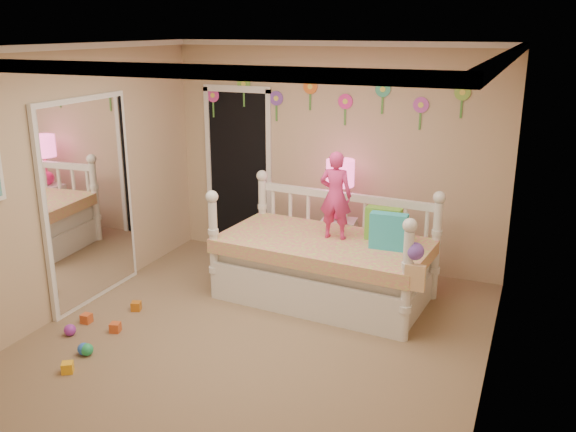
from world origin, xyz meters
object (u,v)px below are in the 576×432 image
at_px(child, 336,195).
at_px(table_lamp, 340,180).
at_px(nightstand, 338,246).
at_px(daybed, 325,245).

xyz_separation_m(child, table_lamp, (-0.16, 0.65, -0.01)).
bearing_deg(nightstand, table_lamp, 0.00).
bearing_deg(child, nightstand, -78.87).
height_order(child, table_lamp, child).
xyz_separation_m(child, nightstand, (-0.16, 0.65, -0.79)).
bearing_deg(table_lamp, daybed, -83.79).
xyz_separation_m(daybed, child, (0.08, 0.07, 0.52)).
bearing_deg(daybed, nightstand, 100.96).
xyz_separation_m(daybed, nightstand, (-0.08, 0.72, -0.27)).
height_order(daybed, child, child).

